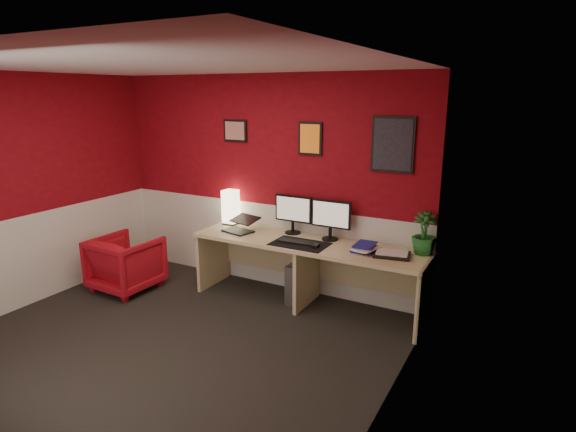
# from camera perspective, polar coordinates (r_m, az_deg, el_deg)

# --- Properties ---
(ground) EXTENTS (4.00, 3.50, 0.01)m
(ground) POSITION_cam_1_polar(r_m,az_deg,el_deg) (4.70, -14.04, -14.94)
(ground) COLOR black
(ground) RESTS_ON ground
(ceiling) EXTENTS (4.00, 3.50, 0.01)m
(ceiling) POSITION_cam_1_polar(r_m,az_deg,el_deg) (4.11, -16.26, 17.10)
(ceiling) COLOR white
(ceiling) RESTS_ON ground
(wall_back) EXTENTS (4.00, 0.01, 2.50)m
(wall_back) POSITION_cam_1_polar(r_m,az_deg,el_deg) (5.60, -2.76, 3.95)
(wall_back) COLOR maroon
(wall_back) RESTS_ON ground
(wall_left) EXTENTS (0.01, 3.50, 2.50)m
(wall_left) POSITION_cam_1_polar(r_m,az_deg,el_deg) (5.77, -29.73, 2.36)
(wall_left) COLOR maroon
(wall_left) RESTS_ON ground
(wall_right) EXTENTS (0.01, 3.50, 2.50)m
(wall_right) POSITION_cam_1_polar(r_m,az_deg,el_deg) (3.24, 11.74, -4.22)
(wall_right) COLOR maroon
(wall_right) RESTS_ON ground
(wainscot_back) EXTENTS (4.00, 0.01, 1.00)m
(wainscot_back) POSITION_cam_1_polar(r_m,az_deg,el_deg) (5.78, -2.69, -3.39)
(wainscot_back) COLOR silver
(wainscot_back) RESTS_ON ground
(wainscot_left) EXTENTS (0.01, 3.50, 1.00)m
(wainscot_left) POSITION_cam_1_polar(r_m,az_deg,el_deg) (5.95, -28.80, -4.71)
(wainscot_left) COLOR silver
(wainscot_left) RESTS_ON ground
(wainscot_right) EXTENTS (0.01, 3.50, 1.00)m
(wainscot_right) POSITION_cam_1_polar(r_m,az_deg,el_deg) (3.55, 11.02, -15.75)
(wainscot_right) COLOR silver
(wainscot_right) RESTS_ON ground
(desk) EXTENTS (2.60, 0.65, 0.73)m
(desk) POSITION_cam_1_polar(r_m,az_deg,el_deg) (5.21, 2.27, -6.98)
(desk) COLOR tan
(desk) RESTS_ON ground
(shoji_lamp) EXTENTS (0.16, 0.16, 0.40)m
(shoji_lamp) POSITION_cam_1_polar(r_m,az_deg,el_deg) (5.79, -6.92, 0.97)
(shoji_lamp) COLOR #FFE5B2
(shoji_lamp) RESTS_ON desk
(laptop) EXTENTS (0.38, 0.30, 0.22)m
(laptop) POSITION_cam_1_polar(r_m,az_deg,el_deg) (5.46, -6.07, -0.80)
(laptop) COLOR black
(laptop) RESTS_ON desk
(monitor_left) EXTENTS (0.45, 0.06, 0.58)m
(monitor_left) POSITION_cam_1_polar(r_m,az_deg,el_deg) (5.33, 0.59, 0.91)
(monitor_left) COLOR black
(monitor_left) RESTS_ON desk
(monitor_right) EXTENTS (0.45, 0.06, 0.58)m
(monitor_right) POSITION_cam_1_polar(r_m,az_deg,el_deg) (5.11, 5.14, 0.25)
(monitor_right) COLOR black
(monitor_right) RESTS_ON desk
(desk_mat) EXTENTS (0.60, 0.38, 0.01)m
(desk_mat) POSITION_cam_1_polar(r_m,az_deg,el_deg) (5.02, 1.44, -3.37)
(desk_mat) COLOR black
(desk_mat) RESTS_ON desk
(keyboard) EXTENTS (0.43, 0.16, 0.02)m
(keyboard) POSITION_cam_1_polar(r_m,az_deg,el_deg) (5.06, 1.18, -3.11)
(keyboard) COLOR black
(keyboard) RESTS_ON desk_mat
(mouse) EXTENTS (0.07, 0.11, 0.03)m
(mouse) POSITION_cam_1_polar(r_m,az_deg,el_deg) (4.91, 3.35, -3.58)
(mouse) COLOR black
(mouse) RESTS_ON desk_mat
(book_bottom) EXTENTS (0.24, 0.31, 0.03)m
(book_bottom) POSITION_cam_1_polar(r_m,az_deg,el_deg) (4.91, 7.88, -3.79)
(book_bottom) COLOR navy
(book_bottom) RESTS_ON desk
(book_middle) EXTENTS (0.27, 0.32, 0.02)m
(book_middle) POSITION_cam_1_polar(r_m,az_deg,el_deg) (4.88, 8.37, -3.63)
(book_middle) COLOR silver
(book_middle) RESTS_ON book_bottom
(book_top) EXTENTS (0.20, 0.27, 0.02)m
(book_top) POSITION_cam_1_polar(r_m,az_deg,el_deg) (4.89, 8.16, -3.28)
(book_top) COLOR navy
(book_top) RESTS_ON book_middle
(zen_tray) EXTENTS (0.39, 0.31, 0.03)m
(zen_tray) POSITION_cam_1_polar(r_m,az_deg,el_deg) (4.77, 12.40, -4.56)
(zen_tray) COLOR black
(zen_tray) RESTS_ON desk
(potted_plant) EXTENTS (0.29, 0.29, 0.43)m
(potted_plant) POSITION_cam_1_polar(r_m,az_deg,el_deg) (4.85, 16.07, -2.01)
(potted_plant) COLOR #19591E
(potted_plant) RESTS_ON desk
(pc_tower) EXTENTS (0.21, 0.45, 0.45)m
(pc_tower) POSITION_cam_1_polar(r_m,az_deg,el_deg) (5.39, 1.69, -7.83)
(pc_tower) COLOR #99999E
(pc_tower) RESTS_ON ground
(armchair) EXTENTS (0.71, 0.73, 0.65)m
(armchair) POSITION_cam_1_polar(r_m,az_deg,el_deg) (5.97, -18.90, -5.40)
(armchair) COLOR #A30F1A
(armchair) RESTS_ON ground
(art_left) EXTENTS (0.32, 0.02, 0.26)m
(art_left) POSITION_cam_1_polar(r_m,az_deg,el_deg) (5.72, -6.36, 10.17)
(art_left) COLOR red
(art_left) RESTS_ON wall_back
(art_center) EXTENTS (0.28, 0.02, 0.36)m
(art_center) POSITION_cam_1_polar(r_m,az_deg,el_deg) (5.23, 2.69, 9.29)
(art_center) COLOR orange
(art_center) RESTS_ON wall_back
(art_right) EXTENTS (0.44, 0.02, 0.56)m
(art_right) POSITION_cam_1_polar(r_m,az_deg,el_deg) (4.91, 12.50, 8.38)
(art_right) COLOR black
(art_right) RESTS_ON wall_back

